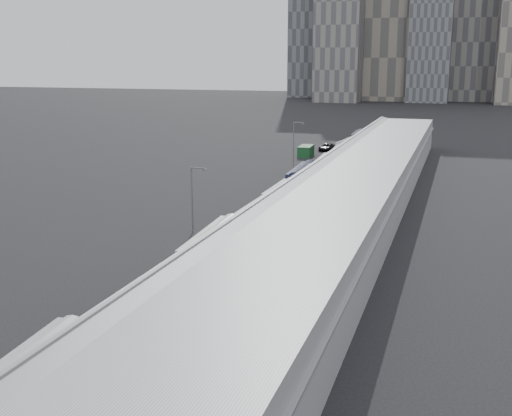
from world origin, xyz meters
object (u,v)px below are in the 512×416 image
at_px(shipping_container, 306,151).
at_px(bus_3, 262,217).
at_px(bus_6, 325,167).
at_px(suv, 327,147).
at_px(bus_0, 26,384).
at_px(street_lamp_near, 193,195).
at_px(bus_1, 163,293).
at_px(bus_7, 341,155).
at_px(bus_5, 303,180).
at_px(bus_8, 349,148).
at_px(bus_4, 281,198).
at_px(bus_9, 359,140).
at_px(bus_2, 214,252).
at_px(street_lamp_far, 295,143).

bearing_deg(shipping_container, bus_3, -84.26).
distance_m(bus_6, shipping_container, 23.11).
bearing_deg(suv, bus_0, -82.83).
xyz_separation_m(bus_0, bus_6, (0.63, 85.86, -0.02)).
relative_size(street_lamp_near, suv, 1.37).
distance_m(bus_6, street_lamp_near, 45.98).
height_order(bus_1, bus_7, bus_7).
relative_size(bus_5, suv, 2.27).
relative_size(bus_0, suv, 2.06).
relative_size(bus_0, bus_7, 0.97).
relative_size(bus_8, street_lamp_near, 1.59).
distance_m(bus_4, bus_5, 14.05).
height_order(bus_0, bus_9, bus_9).
bearing_deg(bus_2, suv, 90.90).
height_order(bus_8, shipping_container, bus_8).
height_order(bus_0, bus_4, bus_0).
bearing_deg(bus_4, bus_6, 88.88).
bearing_deg(bus_0, bus_5, 85.40).
distance_m(bus_7, shipping_container, 11.09).
bearing_deg(suv, bus_2, -81.30).
bearing_deg(suv, bus_5, -78.71).
height_order(bus_1, bus_6, bus_1).
xyz_separation_m(bus_0, bus_3, (1.14, 44.68, 0.10)).
bearing_deg(bus_4, bus_3, -86.66).
bearing_deg(bus_8, shipping_container, -150.50).
distance_m(bus_2, bus_6, 57.23).
height_order(shipping_container, suv, shipping_container).
xyz_separation_m(bus_2, street_lamp_far, (-6.91, 59.51, 3.65)).
bearing_deg(bus_1, bus_7, 88.16).
relative_size(bus_0, street_lamp_near, 1.50).
height_order(bus_9, shipping_container, bus_9).
bearing_deg(suv, street_lamp_near, -86.05).
distance_m(bus_3, bus_9, 82.76).
relative_size(bus_9, shipping_container, 2.12).
height_order(bus_1, bus_8, bus_8).
xyz_separation_m(bus_1, bus_6, (-0.50, 69.16, -0.04)).
bearing_deg(bus_6, street_lamp_far, 158.16).
bearing_deg(bus_7, bus_0, -94.65).
distance_m(bus_4, street_lamp_far, 32.36).
xyz_separation_m(bus_8, street_lamp_far, (-6.50, -23.03, 3.78)).
relative_size(street_lamp_far, shipping_container, 1.55).
bearing_deg(bus_5, bus_9, 87.34).
xyz_separation_m(bus_1, bus_5, (-1.12, 53.98, 0.14)).
height_order(street_lamp_far, suv, street_lamp_far).
height_order(bus_7, suv, bus_7).
xyz_separation_m(bus_1, street_lamp_far, (-7.03, 71.44, 3.85)).
relative_size(bus_1, street_lamp_far, 1.33).
xyz_separation_m(bus_0, bus_4, (0.33, 56.63, -0.02)).
bearing_deg(bus_7, bus_2, -94.01).
bearing_deg(bus_7, bus_1, -93.96).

